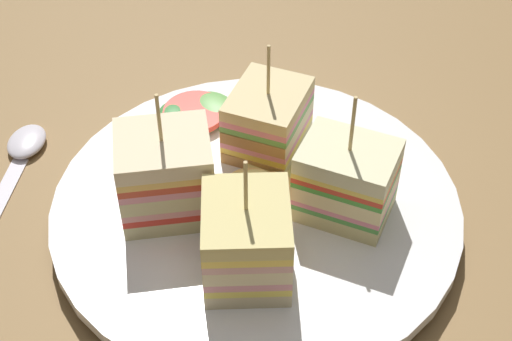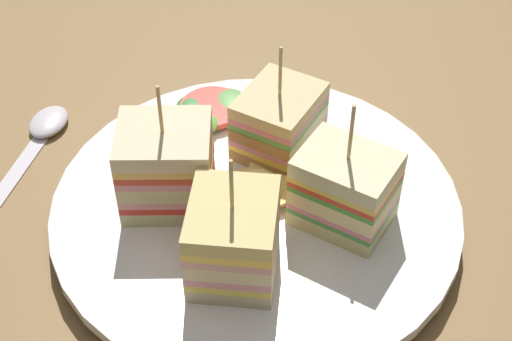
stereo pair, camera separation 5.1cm
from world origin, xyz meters
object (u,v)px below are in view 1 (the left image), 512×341
object	(u,v)px
plate	(256,209)
sandwich_wedge_0	(268,120)
chip_pile	(261,183)
spoon	(19,159)
sandwich_wedge_1	(166,175)
sandwich_wedge_3	(346,181)
sandwich_wedge_2	(246,240)

from	to	relation	value
plate	sandwich_wedge_0	xyz separation A→B (cm)	(-3.52, -4.85, 3.11)
chip_pile	spoon	distance (cm)	19.23
plate	spoon	distance (cm)	19.05
sandwich_wedge_1	spoon	xyz separation A→B (cm)	(7.75, -11.31, -4.40)
plate	sandwich_wedge_3	xyz separation A→B (cm)	(-4.89, 3.45, 3.48)
sandwich_wedge_3	plate	bearing A→B (deg)	15.96
sandwich_wedge_1	spoon	bearing A→B (deg)	143.84
sandwich_wedge_1	chip_pile	size ratio (longest dim) A/B	1.36
sandwich_wedge_1	sandwich_wedge_2	world-z (taller)	sandwich_wedge_1
sandwich_wedge_0	sandwich_wedge_2	world-z (taller)	sandwich_wedge_2
sandwich_wedge_0	spoon	size ratio (longest dim) A/B	0.63
sandwich_wedge_2	chip_pile	xyz separation A→B (cm)	(-4.12, -5.71, -1.97)
plate	sandwich_wedge_2	bearing A→B (deg)	56.46
sandwich_wedge_1	plate	bearing A→B (deg)	-3.64
chip_pile	plate	bearing A→B (deg)	41.79
sandwich_wedge_0	spoon	bearing A→B (deg)	-68.28
plate	sandwich_wedge_1	world-z (taller)	sandwich_wedge_1
plate	spoon	xyz separation A→B (cm)	(13.26, -13.66, -0.65)
plate	sandwich_wedge_3	world-z (taller)	sandwich_wedge_3
sandwich_wedge_3	sandwich_wedge_2	bearing A→B (deg)	61.79
sandwich_wedge_2	chip_pile	bearing A→B (deg)	-9.82
sandwich_wedge_2	sandwich_wedge_0	bearing A→B (deg)	-8.82
plate	spoon	bearing A→B (deg)	-45.86
sandwich_wedge_1	sandwich_wedge_0	bearing A→B (deg)	34.90
sandwich_wedge_3	spoon	size ratio (longest dim) A/B	0.70
chip_pile	spoon	xyz separation A→B (cm)	(14.06, -12.94, -2.15)
plate	sandwich_wedge_2	distance (cm)	6.92
sandwich_wedge_2	spoon	size ratio (longest dim) A/B	0.67
sandwich_wedge_0	sandwich_wedge_1	size ratio (longest dim) A/B	0.91
sandwich_wedge_0	sandwich_wedge_3	size ratio (longest dim) A/B	0.91
plate	chip_pile	xyz separation A→B (cm)	(-0.81, -0.72, 1.50)
plate	chip_pile	bearing A→B (deg)	-138.21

